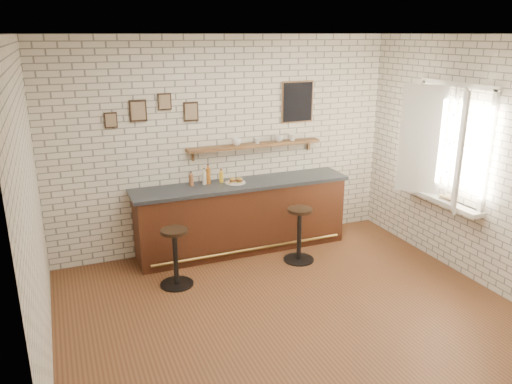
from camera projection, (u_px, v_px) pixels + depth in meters
ground at (285, 307)px, 5.74m from camera, size 5.00×5.00×0.00m
bar_counter at (242, 216)px, 7.13m from camera, size 3.10×0.65×1.01m
sandwich_plate at (235, 182)px, 6.97m from camera, size 0.28×0.28×0.01m
ciabatta_sandwich at (236, 180)px, 6.96m from camera, size 0.21×0.16×0.06m
potato_chips at (234, 182)px, 6.95m from camera, size 0.25×0.19×0.00m
bitters_bottle_brown at (191, 180)px, 6.81m from camera, size 0.06×0.06×0.21m
bitters_bottle_white at (204, 178)px, 6.88m from camera, size 0.06×0.06×0.23m
bitters_bottle_amber at (208, 176)px, 6.89m from camera, size 0.07×0.07×0.28m
condiment_bottle_yellow at (221, 177)px, 6.97m from camera, size 0.06×0.06×0.19m
bar_stool_left at (175, 256)px, 6.12m from camera, size 0.42×0.42×0.74m
bar_stool_right at (299, 233)px, 6.80m from camera, size 0.44×0.44×0.76m
wall_shelf at (255, 145)px, 7.12m from camera, size 2.00×0.18×0.18m
shelf_cup_a at (237, 142)px, 6.99m from camera, size 0.18×0.18×0.10m
shelf_cup_b at (257, 141)px, 7.11m from camera, size 0.13×0.13×0.09m
shelf_cup_c at (279, 138)px, 7.23m from camera, size 0.16×0.16×0.10m
shelf_cup_d at (292, 137)px, 7.31m from camera, size 0.15×0.15×0.10m
back_wall_decor at (241, 105)px, 6.95m from camera, size 2.96×0.02×0.56m
window_sill at (440, 200)px, 6.60m from camera, size 0.20×1.35×0.06m
casement_window at (444, 145)px, 6.36m from camera, size 0.40×1.30×1.56m
book_lower at (445, 200)px, 6.49m from camera, size 0.18×0.22×0.02m
book_upper at (443, 197)px, 6.51m from camera, size 0.18×0.24×0.02m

